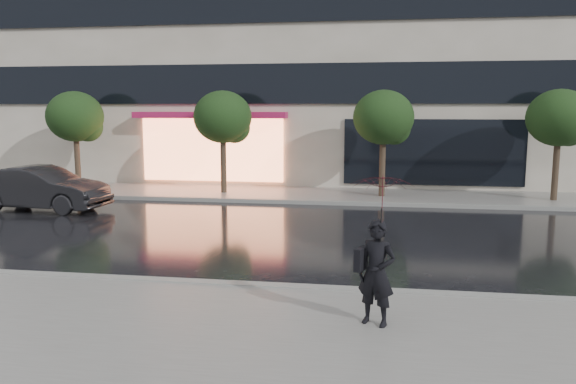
# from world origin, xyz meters

# --- Properties ---
(ground) EXTENTS (120.00, 120.00, 0.00)m
(ground) POSITION_xyz_m (0.00, 0.00, 0.00)
(ground) COLOR black
(ground) RESTS_ON ground
(sidewalk_near) EXTENTS (60.00, 4.50, 0.12)m
(sidewalk_near) POSITION_xyz_m (0.00, -3.25, 0.06)
(sidewalk_near) COLOR slate
(sidewalk_near) RESTS_ON ground
(sidewalk_far) EXTENTS (60.00, 3.50, 0.12)m
(sidewalk_far) POSITION_xyz_m (0.00, 10.25, 0.06)
(sidewalk_far) COLOR slate
(sidewalk_far) RESTS_ON ground
(curb_near) EXTENTS (60.00, 0.25, 0.14)m
(curb_near) POSITION_xyz_m (0.00, -1.00, 0.07)
(curb_near) COLOR gray
(curb_near) RESTS_ON ground
(curb_far) EXTENTS (60.00, 0.25, 0.14)m
(curb_far) POSITION_xyz_m (0.00, 8.50, 0.07)
(curb_far) COLOR gray
(curb_far) RESTS_ON ground
(tree_far_west) EXTENTS (2.20, 2.20, 3.99)m
(tree_far_west) POSITION_xyz_m (-8.94, 10.03, 2.92)
(tree_far_west) COLOR #33261C
(tree_far_west) RESTS_ON ground
(tree_mid_west) EXTENTS (2.20, 2.20, 3.99)m
(tree_mid_west) POSITION_xyz_m (-2.94, 10.03, 2.92)
(tree_mid_west) COLOR #33261C
(tree_mid_west) RESTS_ON ground
(tree_mid_east) EXTENTS (2.20, 2.20, 3.99)m
(tree_mid_east) POSITION_xyz_m (3.06, 10.03, 2.92)
(tree_mid_east) COLOR #33261C
(tree_mid_east) RESTS_ON ground
(tree_far_east) EXTENTS (2.20, 2.20, 3.99)m
(tree_far_east) POSITION_xyz_m (9.06, 10.03, 2.92)
(tree_far_east) COLOR #33261C
(tree_far_east) RESTS_ON ground
(parked_car) EXTENTS (4.50, 1.89, 1.44)m
(parked_car) POSITION_xyz_m (-8.06, 6.00, 0.72)
(parked_car) COLOR black
(parked_car) RESTS_ON ground
(pedestrian_with_umbrella) EXTENTS (1.20, 1.21, 2.27)m
(pedestrian_with_umbrella) POSITION_xyz_m (2.80, -2.61, 1.62)
(pedestrian_with_umbrella) COLOR black
(pedestrian_with_umbrella) RESTS_ON sidewalk_near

